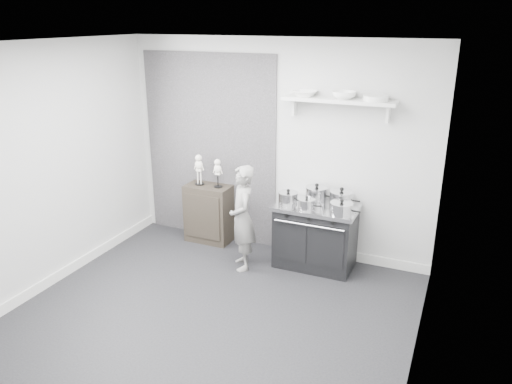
{
  "coord_description": "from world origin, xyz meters",
  "views": [
    {
      "loc": [
        2.2,
        -3.91,
        2.91
      ],
      "look_at": [
        0.09,
        0.95,
        1.05
      ],
      "focal_mm": 35.0,
      "sensor_mm": 36.0,
      "label": 1
    }
  ],
  "objects": [
    {
      "name": "wall_shelf",
      "position": [
        0.8,
        1.68,
        2.01
      ],
      "size": [
        1.3,
        0.26,
        0.24
      ],
      "color": "silver",
      "rests_on": "room_shell"
    },
    {
      "name": "room_shell",
      "position": [
        -0.09,
        0.15,
        1.64
      ],
      "size": [
        4.02,
        3.62,
        2.71
      ],
      "color": "#B7B7B5",
      "rests_on": "ground"
    },
    {
      "name": "pot_front_right",
      "position": [
        0.99,
        1.31,
        0.86
      ],
      "size": [
        0.35,
        0.26,
        0.19
      ],
      "color": "silver",
      "rests_on": "stove"
    },
    {
      "name": "pot_back_right",
      "position": [
        0.91,
        1.6,
        0.88
      ],
      "size": [
        0.37,
        0.28,
        0.23
      ],
      "color": "silver",
      "rests_on": "stove"
    },
    {
      "name": "skeleton_torso",
      "position": [
        -0.74,
        1.61,
        1.01
      ],
      "size": [
        0.12,
        0.08,
        0.44
      ],
      "primitive_type": null,
      "color": "silver",
      "rests_on": "side_cabinet"
    },
    {
      "name": "plate_stack",
      "position": [
        1.21,
        1.67,
        2.07
      ],
      "size": [
        0.28,
        0.28,
        0.06
      ],
      "primitive_type": "cylinder",
      "color": "silver",
      "rests_on": "wall_shelf"
    },
    {
      "name": "pot_front_left",
      "position": [
        0.32,
        1.39,
        0.87
      ],
      "size": [
        0.32,
        0.24,
        0.19
      ],
      "color": "silver",
      "rests_on": "stove"
    },
    {
      "name": "pot_back_left",
      "position": [
        0.6,
        1.62,
        0.88
      ],
      "size": [
        0.36,
        0.27,
        0.23
      ],
      "color": "silver",
      "rests_on": "stove"
    },
    {
      "name": "stove",
      "position": [
        0.65,
        1.48,
        0.4
      ],
      "size": [
        0.99,
        0.62,
        0.79
      ],
      "color": "black",
      "rests_on": "ground"
    },
    {
      "name": "skeleton_full",
      "position": [
        -1.02,
        1.61,
        1.03
      ],
      "size": [
        0.13,
        0.09,
        0.48
      ],
      "primitive_type": null,
      "color": "silver",
      "rests_on": "side_cabinet"
    },
    {
      "name": "ground",
      "position": [
        0.0,
        0.0,
        0.0
      ],
      "size": [
        4.0,
        4.0,
        0.0
      ],
      "primitive_type": "plane",
      "color": "black",
      "rests_on": "ground"
    },
    {
      "name": "child",
      "position": [
        -0.14,
        1.08,
        0.65
      ],
      "size": [
        0.52,
        0.56,
        1.3
      ],
      "primitive_type": "imported",
      "rotation": [
        0.0,
        0.0,
        -0.99
      ],
      "color": "slate",
      "rests_on": "ground"
    },
    {
      "name": "pot_front_center",
      "position": [
        0.58,
        1.32,
        0.85
      ],
      "size": [
        0.29,
        0.2,
        0.16
      ],
      "color": "silver",
      "rests_on": "stove"
    },
    {
      "name": "bowl_large",
      "position": [
        0.4,
        1.67,
        2.07
      ],
      "size": [
        0.28,
        0.28,
        0.07
      ],
      "primitive_type": "imported",
      "color": "white",
      "rests_on": "wall_shelf"
    },
    {
      "name": "side_cabinet",
      "position": [
        -0.89,
        1.61,
        0.4
      ],
      "size": [
        0.61,
        0.36,
        0.79
      ],
      "primitive_type": "cube",
      "color": "black",
      "rests_on": "ground"
    },
    {
      "name": "bowl_small",
      "position": [
        0.86,
        1.67,
        2.08
      ],
      "size": [
        0.27,
        0.27,
        0.08
      ],
      "primitive_type": "imported",
      "color": "white",
      "rests_on": "wall_shelf"
    }
  ]
}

